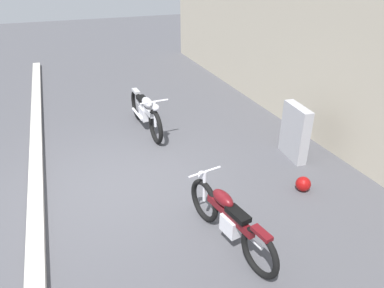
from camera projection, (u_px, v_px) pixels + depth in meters
ground_plane at (122, 186)px, 6.31m from camera, size 40.00×40.00×0.00m
building_wall at (339, 76)px, 7.03m from camera, size 18.00×0.30×3.05m
curb_strip at (36, 201)px, 5.83m from camera, size 18.00×0.24×0.12m
stone_marker at (295, 132)px, 7.00m from camera, size 0.79×0.27×1.10m
helmet at (303, 184)px, 6.14m from camera, size 0.26×0.26×0.26m
motorcycle_maroon at (229, 219)px, 4.87m from camera, size 1.92×0.62×0.87m
motorcycle_silver at (146, 112)px, 8.13m from camera, size 2.17×0.60×0.97m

